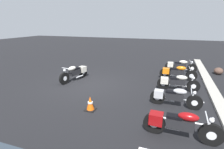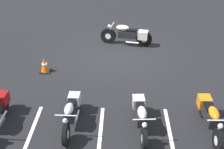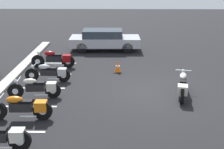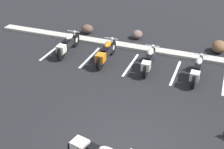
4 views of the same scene
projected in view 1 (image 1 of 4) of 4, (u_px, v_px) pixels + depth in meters
ground at (87, 84)px, 9.82m from camera, size 60.00×60.00×0.00m
motorcycle_cream_featured at (76, 72)px, 10.41m from camera, size 2.23×0.80×0.89m
parked_bike_0 at (179, 66)px, 12.16m from camera, size 0.59×2.11×0.83m
parked_bike_1 at (176, 72)px, 10.49m from camera, size 0.60×2.14×0.84m
parked_bike_2 at (176, 82)px, 8.80m from camera, size 0.58×2.06×0.81m
parked_bike_3 at (173, 97)px, 7.10m from camera, size 0.57×2.03×0.80m
parked_bike_4 at (177, 124)px, 5.12m from camera, size 0.63×2.23×0.88m
concrete_curb at (217, 99)px, 7.72m from camera, size 18.00×0.50×0.12m
landscape_rock_0 at (218, 71)px, 11.58m from camera, size 0.65×0.61×0.46m
traffic_cone at (90, 104)px, 6.84m from camera, size 0.40×0.40×0.57m
stall_line_0 at (178, 69)px, 13.02m from camera, size 0.10×2.10×0.00m
stall_line_1 at (178, 76)px, 11.31m from camera, size 0.10×2.10×0.00m
stall_line_2 at (178, 85)px, 9.60m from camera, size 0.10×2.10×0.00m
stall_line_3 at (179, 99)px, 7.89m from camera, size 0.10×2.10×0.00m
stall_line_4 at (179, 120)px, 6.17m from camera, size 0.10×2.10×0.00m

